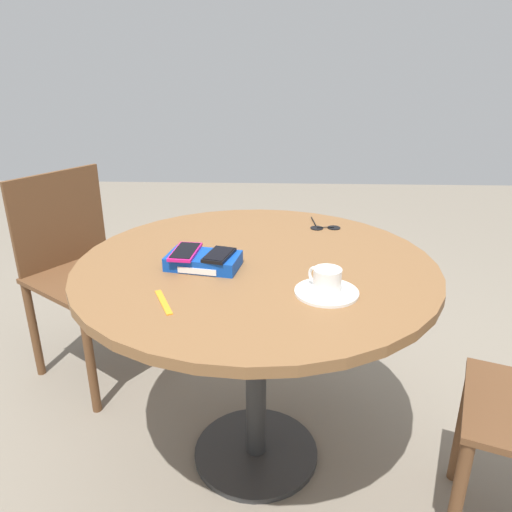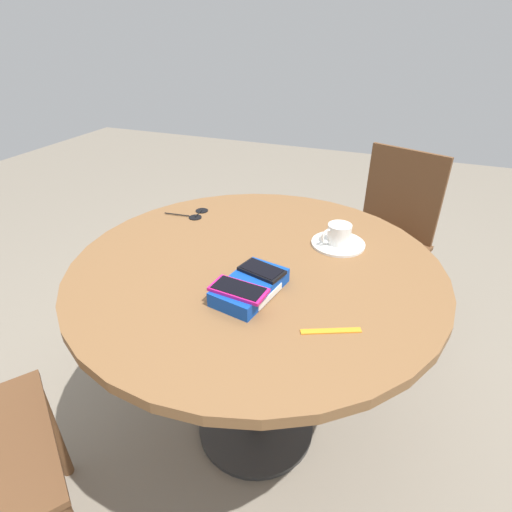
# 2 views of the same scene
# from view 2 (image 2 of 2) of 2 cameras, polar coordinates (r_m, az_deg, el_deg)

# --- Properties ---
(ground_plane) EXTENTS (8.00, 8.00, 0.00)m
(ground_plane) POSITION_cam_2_polar(r_m,az_deg,el_deg) (1.70, 0.00, -23.07)
(ground_plane) COLOR gray
(round_table) EXTENTS (1.09, 1.09, 0.75)m
(round_table) POSITION_cam_2_polar(r_m,az_deg,el_deg) (1.24, 0.00, -5.15)
(round_table) COLOR #2D2D2D
(round_table) RESTS_ON ground_plane
(phone_box) EXTENTS (0.23, 0.16, 0.04)m
(phone_box) POSITION_cam_2_polar(r_m,az_deg,el_deg) (1.04, -0.82, -4.43)
(phone_box) COLOR #0F42AD
(phone_box) RESTS_ON round_table
(phone_magenta) EXTENTS (0.08, 0.15, 0.01)m
(phone_magenta) POSITION_cam_2_polar(r_m,az_deg,el_deg) (0.99, -2.50, -4.80)
(phone_magenta) COLOR #D11975
(phone_magenta) RESTS_ON phone_box
(phone_black) EXTENTS (0.09, 0.13, 0.01)m
(phone_black) POSITION_cam_2_polar(r_m,az_deg,el_deg) (1.06, 0.82, -2.06)
(phone_black) COLOR black
(phone_black) RESTS_ON phone_box
(saucer) EXTENTS (0.17, 0.17, 0.01)m
(saucer) POSITION_cam_2_polar(r_m,az_deg,el_deg) (1.30, 11.63, 1.75)
(saucer) COLOR white
(saucer) RESTS_ON round_table
(coffee_cup) EXTENTS (0.09, 0.09, 0.06)m
(coffee_cup) POSITION_cam_2_polar(r_m,az_deg,el_deg) (1.28, 11.71, 3.16)
(coffee_cup) COLOR white
(coffee_cup) RESTS_ON saucer
(lanyard_strap) EXTENTS (0.07, 0.13, 0.00)m
(lanyard_strap) POSITION_cam_2_polar(r_m,az_deg,el_deg) (0.95, 10.65, -10.47)
(lanyard_strap) COLOR orange
(lanyard_strap) RESTS_ON round_table
(sunglasses) EXTENTS (0.11, 0.14, 0.01)m
(sunglasses) POSITION_cam_2_polar(r_m,az_deg,el_deg) (1.50, -8.52, 5.95)
(sunglasses) COLOR black
(sunglasses) RESTS_ON round_table
(chair_near_window) EXTENTS (0.49, 0.49, 0.88)m
(chair_near_window) POSITION_cam_2_polar(r_m,az_deg,el_deg) (1.99, 17.69, 1.78)
(chair_near_window) COLOR brown
(chair_near_window) RESTS_ON ground_plane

